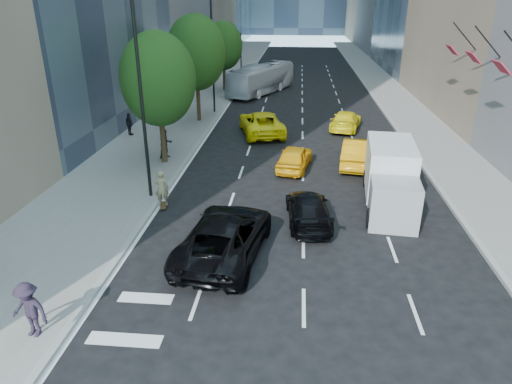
# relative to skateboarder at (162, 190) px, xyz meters

# --- Properties ---
(ground) EXTENTS (160.00, 160.00, 0.00)m
(ground) POSITION_rel_skateboarder_xyz_m (5.60, -3.00, -0.87)
(ground) COLOR black
(ground) RESTS_ON ground
(sidewalk_left) EXTENTS (6.00, 120.00, 0.15)m
(sidewalk_left) POSITION_rel_skateboarder_xyz_m (-3.40, 27.00, -0.80)
(sidewalk_left) COLOR slate
(sidewalk_left) RESTS_ON ground
(sidewalk_right) EXTENTS (4.00, 120.00, 0.15)m
(sidewalk_right) POSITION_rel_skateboarder_xyz_m (15.60, 27.00, -0.80)
(sidewalk_right) COLOR slate
(sidewalk_right) RESTS_ON ground
(lamp_near) EXTENTS (2.13, 0.22, 10.00)m
(lamp_near) POSITION_rel_skateboarder_xyz_m (-0.72, 1.00, 4.94)
(lamp_near) COLOR black
(lamp_near) RESTS_ON sidewalk_left
(lamp_far) EXTENTS (2.13, 0.22, 10.00)m
(lamp_far) POSITION_rel_skateboarder_xyz_m (-0.72, 19.00, 4.94)
(lamp_far) COLOR black
(lamp_far) RESTS_ON sidewalk_left
(tree_near) EXTENTS (4.20, 4.20, 7.46)m
(tree_near) POSITION_rel_skateboarder_xyz_m (-1.60, 6.00, 4.10)
(tree_near) COLOR #2F2312
(tree_near) RESTS_ON sidewalk_left
(tree_mid) EXTENTS (4.50, 4.50, 7.99)m
(tree_mid) POSITION_rel_skateboarder_xyz_m (-1.60, 16.00, 4.45)
(tree_mid) COLOR #2F2312
(tree_mid) RESTS_ON sidewalk_left
(tree_far) EXTENTS (3.90, 3.90, 6.92)m
(tree_far) POSITION_rel_skateboarder_xyz_m (-1.60, 29.00, 3.75)
(tree_far) COLOR #2F2312
(tree_far) RESTS_ON sidewalk_left
(traffic_signal) EXTENTS (2.48, 0.53, 5.20)m
(traffic_signal) POSITION_rel_skateboarder_xyz_m (-0.80, 37.00, 3.36)
(traffic_signal) COLOR black
(traffic_signal) RESTS_ON sidewalk_left
(facade_flags) EXTENTS (1.85, 13.30, 2.05)m
(facade_flags) POSITION_rel_skateboarder_xyz_m (16.24, 7.00, 5.31)
(facade_flags) COLOR black
(facade_flags) RESTS_ON ground
(skateboarder) EXTENTS (0.71, 0.54, 1.74)m
(skateboarder) POSITION_rel_skateboarder_xyz_m (0.00, 0.00, 0.00)
(skateboarder) COLOR olive
(skateboarder) RESTS_ON ground
(black_sedan_lincoln) EXTENTS (3.53, 6.29, 1.66)m
(black_sedan_lincoln) POSITION_rel_skateboarder_xyz_m (3.60, -4.00, -0.04)
(black_sedan_lincoln) COLOR black
(black_sedan_lincoln) RESTS_ON ground
(black_sedan_mercedes) EXTENTS (2.19, 4.56, 1.28)m
(black_sedan_mercedes) POSITION_rel_skateboarder_xyz_m (6.80, -0.96, -0.23)
(black_sedan_mercedes) COLOR black
(black_sedan_mercedes) RESTS_ON ground
(taxi_a) EXTENTS (2.32, 4.28, 1.38)m
(taxi_a) POSITION_rel_skateboarder_xyz_m (6.10, 5.90, -0.18)
(taxi_a) COLOR #F0AA0C
(taxi_a) RESTS_ON ground
(taxi_b) EXTENTS (2.47, 5.14, 1.63)m
(taxi_b) POSITION_rel_skateboarder_xyz_m (9.80, 6.89, -0.06)
(taxi_b) COLOR orange
(taxi_b) RESTS_ON ground
(taxi_c) EXTENTS (4.08, 6.38, 1.64)m
(taxi_c) POSITION_rel_skateboarder_xyz_m (3.60, 13.00, -0.05)
(taxi_c) COLOR yellow
(taxi_c) RESTS_ON ground
(taxi_d) EXTENTS (2.91, 5.03, 1.37)m
(taxi_d) POSITION_rel_skateboarder_xyz_m (9.80, 14.86, -0.19)
(taxi_d) COLOR #FFE80D
(taxi_d) RESTS_ON ground
(city_bus) EXTENTS (6.44, 10.61, 2.93)m
(city_bus) POSITION_rel_skateboarder_xyz_m (2.40, 28.32, 0.59)
(city_bus) COLOR silver
(city_bus) RESTS_ON ground
(box_truck) EXTENTS (2.69, 6.10, 2.83)m
(box_truck) POSITION_rel_skateboarder_xyz_m (10.63, 1.27, 0.57)
(box_truck) COLOR silver
(box_truck) RESTS_ON ground
(pedestrian_a) EXTENTS (1.08, 1.05, 1.75)m
(pedestrian_a) POSITION_rel_skateboarder_xyz_m (-1.70, 6.76, 0.15)
(pedestrian_a) COLOR black
(pedestrian_a) RESTS_ON sidewalk_left
(pedestrian_b) EXTENTS (0.95, 0.89, 1.57)m
(pedestrian_b) POSITION_rel_skateboarder_xyz_m (-5.60, 11.37, 0.07)
(pedestrian_b) COLOR black
(pedestrian_b) RESTS_ON sidewalk_left
(pedestrian_c) EXTENTS (1.23, 0.84, 1.75)m
(pedestrian_c) POSITION_rel_skateboarder_xyz_m (-1.20, -9.19, 0.15)
(pedestrian_c) COLOR #261D2B
(pedestrian_c) RESTS_ON sidewalk_left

